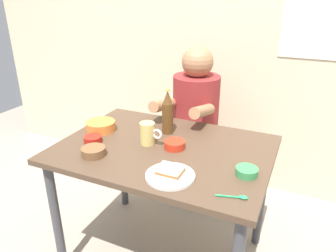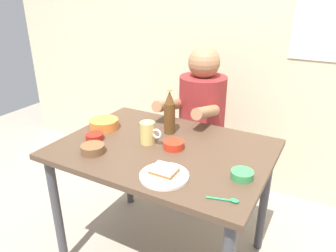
% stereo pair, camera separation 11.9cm
% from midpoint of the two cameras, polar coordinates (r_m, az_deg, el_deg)
% --- Properties ---
extents(wall_back, '(4.40, 0.09, 2.60)m').
position_cam_midpoint_polar(wall_back, '(2.49, 13.28, 17.96)').
color(wall_back, beige).
rests_on(wall_back, ground).
extents(dining_table, '(1.10, 0.80, 0.74)m').
position_cam_midpoint_polar(dining_table, '(1.72, 1.18, -6.52)').
color(dining_table, '#4C3828').
rests_on(dining_table, ground).
extents(stool, '(0.34, 0.34, 0.45)m').
position_cam_midpoint_polar(stool, '(2.39, 7.14, -5.85)').
color(stool, '#4C4C51').
rests_on(stool, ground).
extents(person_seated, '(0.33, 0.56, 0.72)m').
position_cam_midpoint_polar(person_seated, '(2.21, 7.56, 3.52)').
color(person_seated, maroon).
rests_on(person_seated, stool).
extents(plate_orange, '(0.22, 0.22, 0.01)m').
position_cam_midpoint_polar(plate_orange, '(1.42, 1.75, -8.94)').
color(plate_orange, silver).
rests_on(plate_orange, dining_table).
extents(sandwich, '(0.11, 0.09, 0.04)m').
position_cam_midpoint_polar(sandwich, '(1.41, 1.76, -8.08)').
color(sandwich, beige).
rests_on(sandwich, plate_orange).
extents(beer_mug, '(0.13, 0.08, 0.12)m').
position_cam_midpoint_polar(beer_mug, '(1.69, -1.68, -1.29)').
color(beer_mug, '#D1BC66').
rests_on(beer_mug, dining_table).
extents(beer_bottle, '(0.06, 0.06, 0.26)m').
position_cam_midpoint_polar(beer_bottle, '(1.80, 2.17, 2.23)').
color(beer_bottle, '#593819').
rests_on(beer_bottle, dining_table).
extents(sambal_bowl_red, '(0.10, 0.10, 0.03)m').
position_cam_midpoint_polar(sambal_bowl_red, '(1.78, -11.16, -1.87)').
color(sambal_bowl_red, '#B21E14').
rests_on(sambal_bowl_red, dining_table).
extents(soup_bowl_orange, '(0.17, 0.17, 0.05)m').
position_cam_midpoint_polar(soup_bowl_orange, '(1.92, -9.62, 0.42)').
color(soup_bowl_orange, orange).
rests_on(soup_bowl_orange, dining_table).
extents(dip_bowl_green, '(0.10, 0.10, 0.03)m').
position_cam_midpoint_polar(dip_bowl_green, '(1.46, 15.43, -8.37)').
color(dip_bowl_green, '#388C4C').
rests_on(dip_bowl_green, dining_table).
extents(sauce_bowl_chili, '(0.11, 0.11, 0.04)m').
position_cam_midpoint_polar(sauce_bowl_chili, '(1.66, 3.09, -3.34)').
color(sauce_bowl_chili, red).
rests_on(sauce_bowl_chili, dining_table).
extents(condiment_bowl_brown, '(0.12, 0.12, 0.04)m').
position_cam_midpoint_polar(condiment_bowl_brown, '(1.64, -11.29, -4.00)').
color(condiment_bowl_brown, brown).
rests_on(condiment_bowl_brown, dining_table).
extents(spoon, '(0.13, 0.04, 0.01)m').
position_cam_midpoint_polar(spoon, '(1.31, 13.42, -12.80)').
color(spoon, '#26A559').
rests_on(spoon, dining_table).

